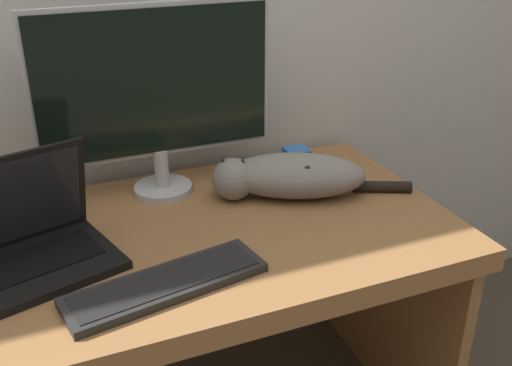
% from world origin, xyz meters
% --- Properties ---
extents(desk, '(1.50, 0.75, 0.71)m').
position_xyz_m(desk, '(0.00, 0.37, 0.57)').
color(desk, olive).
rests_on(desk, ground_plane).
extents(monitor, '(0.64, 0.16, 0.52)m').
position_xyz_m(monitor, '(0.07, 0.62, 1.01)').
color(monitor, '#B2B2B7').
rests_on(monitor, desk).
extents(laptop, '(0.38, 0.33, 0.26)m').
position_xyz_m(laptop, '(-0.29, 0.37, 0.76)').
color(laptop, black).
rests_on(laptop, desk).
extents(external_keyboard, '(0.45, 0.20, 0.02)m').
position_xyz_m(external_keyboard, '(-0.04, 0.16, 0.72)').
color(external_keyboard, black).
rests_on(external_keyboard, desk).
extents(cat, '(0.54, 0.31, 0.12)m').
position_xyz_m(cat, '(0.39, 0.46, 0.78)').
color(cat, gray).
rests_on(cat, desk).
extents(small_toy, '(0.07, 0.07, 0.07)m').
position_xyz_m(small_toy, '(0.49, 0.61, 0.75)').
color(small_toy, '#2D6BB7').
rests_on(small_toy, desk).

